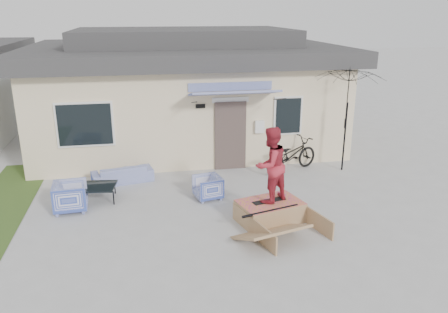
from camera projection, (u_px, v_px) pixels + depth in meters
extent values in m
plane|color=#A4A4A4|center=(226.00, 241.00, 9.46)|extent=(90.00, 90.00, 0.00)
cube|color=beige|center=(185.00, 100.00, 16.45)|extent=(10.00, 7.00, 3.00)
cube|color=#313133|center=(184.00, 52.00, 15.90)|extent=(10.80, 7.80, 0.50)
cube|color=#313133|center=(183.00, 36.00, 15.72)|extent=(7.50, 4.50, 0.60)
cube|color=#4F403A|center=(230.00, 136.00, 13.46)|extent=(0.95, 0.08, 2.10)
cube|color=white|center=(85.00, 125.00, 12.56)|extent=(1.60, 0.06, 1.30)
cube|color=white|center=(288.00, 116.00, 13.62)|extent=(0.90, 0.06, 1.20)
cube|color=#283EA0|center=(234.00, 93.00, 12.55)|extent=(2.50, 1.09, 0.29)
imported|color=#283EA0|center=(122.00, 171.00, 12.63)|extent=(1.76, 0.85, 0.66)
imported|color=#283EA0|center=(70.00, 195.00, 10.81)|extent=(0.78, 0.82, 0.80)
imported|color=#283EA0|center=(208.00, 186.00, 11.51)|extent=(0.74, 0.77, 0.68)
cube|color=black|center=(100.00, 193.00, 11.45)|extent=(0.91, 0.91, 0.40)
imported|color=black|center=(291.00, 151.00, 13.41)|extent=(2.05, 1.40, 1.24)
cylinder|color=black|center=(345.00, 137.00, 13.35)|extent=(0.05, 0.05, 2.10)
imported|color=black|center=(347.00, 114.00, 13.13)|extent=(2.29, 2.16, 0.90)
cube|color=black|center=(269.00, 200.00, 10.27)|extent=(0.84, 0.39, 0.05)
imported|color=#AF2837|center=(270.00, 164.00, 9.98)|extent=(1.07, 1.00, 1.75)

